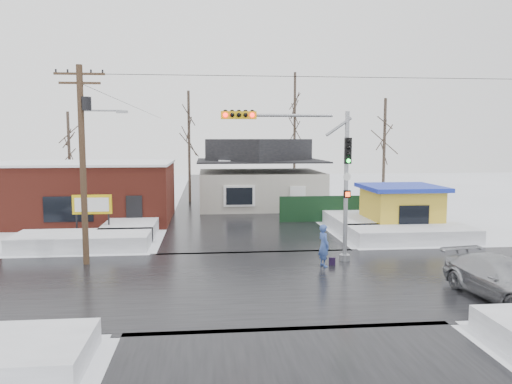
{
  "coord_description": "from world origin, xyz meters",
  "views": [
    {
      "loc": [
        -2.46,
        -19.56,
        5.77
      ],
      "look_at": [
        0.08,
        5.96,
        3.0
      ],
      "focal_mm": 35.0,
      "sensor_mm": 36.0,
      "label": 1
    }
  ],
  "objects": [
    {
      "name": "tree_far_left",
      "position": [
        -4.0,
        26.0,
        7.95
      ],
      "size": [
        3.0,
        3.0,
        10.0
      ],
      "color": "#332821",
      "rests_on": "ground"
    },
    {
      "name": "shopping_bag",
      "position": [
        3.18,
        2.18,
        0.17
      ],
      "size": [
        0.28,
        0.13,
        0.35
      ],
      "primitive_type": "cube",
      "rotation": [
        0.0,
        0.0,
        -0.04
      ],
      "color": "black",
      "rests_on": "ground"
    },
    {
      "name": "marquee_sign",
      "position": [
        -9.0,
        9.49,
        1.92
      ],
      "size": [
        2.2,
        0.21,
        2.55
      ],
      "color": "black",
      "rests_on": "ground"
    },
    {
      "name": "house",
      "position": [
        2.0,
        22.0,
        2.62
      ],
      "size": [
        10.4,
        8.4,
        5.76
      ],
      "color": "#B8B3A6",
      "rests_on": "ground"
    },
    {
      "name": "snowbank_nside_e",
      "position": [
        7.0,
        12.0,
        0.4
      ],
      "size": [
        3.0,
        8.0,
        0.8
      ],
      "primitive_type": "cube",
      "color": "white",
      "rests_on": "ground"
    },
    {
      "name": "road_ew",
      "position": [
        0.0,
        0.0,
        0.01
      ],
      "size": [
        120.0,
        10.0,
        0.02
      ],
      "primitive_type": "cube",
      "color": "black",
      "rests_on": "ground"
    },
    {
      "name": "road_ns",
      "position": [
        0.0,
        0.0,
        0.01
      ],
      "size": [
        10.0,
        120.0,
        0.02
      ],
      "primitive_type": "cube",
      "color": "black",
      "rests_on": "ground"
    },
    {
      "name": "kiosk",
      "position": [
        9.5,
        9.99,
        1.46
      ],
      "size": [
        4.6,
        4.6,
        2.88
      ],
      "color": "gold",
      "rests_on": "ground"
    },
    {
      "name": "brick_building",
      "position": [
        -11.0,
        15.99,
        2.08
      ],
      "size": [
        12.2,
        8.2,
        4.12
      ],
      "color": "maroon",
      "rests_on": "ground"
    },
    {
      "name": "pedestrian",
      "position": [
        2.75,
        2.04,
        0.96
      ],
      "size": [
        0.62,
        0.79,
        1.91
      ],
      "primitive_type": "imported",
      "rotation": [
        0.0,
        0.0,
        1.84
      ],
      "color": "#3A56A3",
      "rests_on": "ground"
    },
    {
      "name": "utility_pole",
      "position": [
        -7.93,
        3.5,
        5.11
      ],
      "size": [
        3.15,
        0.44,
        9.0
      ],
      "color": "#382619",
      "rests_on": "ground"
    },
    {
      "name": "snowbank_ne",
      "position": [
        9.0,
        7.0,
        0.4
      ],
      "size": [
        7.0,
        3.0,
        0.8
      ],
      "primitive_type": "cube",
      "color": "white",
      "rests_on": "ground"
    },
    {
      "name": "traffic_signal",
      "position": [
        2.43,
        2.97,
        4.54
      ],
      "size": [
        6.05,
        0.68,
        7.0
      ],
      "color": "gray",
      "rests_on": "ground"
    },
    {
      "name": "car",
      "position": [
        8.07,
        -3.11,
        0.73
      ],
      "size": [
        2.78,
        5.29,
        1.46
      ],
      "primitive_type": "imported",
      "rotation": [
        0.0,
        0.0,
        0.15
      ],
      "color": "#A4A6AB",
      "rests_on": "ground"
    },
    {
      "name": "snowbank_nside_w",
      "position": [
        -7.0,
        12.0,
        0.4
      ],
      "size": [
        3.0,
        8.0,
        0.8
      ],
      "primitive_type": "cube",
      "color": "white",
      "rests_on": "ground"
    },
    {
      "name": "tree_far_mid",
      "position": [
        6.0,
        28.0,
        9.54
      ],
      "size": [
        3.0,
        3.0,
        12.0
      ],
      "color": "#332821",
      "rests_on": "ground"
    },
    {
      "name": "ground",
      "position": [
        0.0,
        0.0,
        0.0
      ],
      "size": [
        120.0,
        120.0,
        0.0
      ],
      "primitive_type": "plane",
      "color": "white",
      "rests_on": "ground"
    },
    {
      "name": "tree_far_right",
      "position": [
        12.0,
        20.0,
        7.16
      ],
      "size": [
        3.0,
        3.0,
        9.0
      ],
      "color": "#332821",
      "rests_on": "ground"
    },
    {
      "name": "tree_far_west",
      "position": [
        -14.0,
        24.0,
        6.36
      ],
      "size": [
        3.0,
        3.0,
        8.0
      ],
      "color": "#332821",
      "rests_on": "ground"
    },
    {
      "name": "snowbank_nw",
      "position": [
        -9.0,
        7.0,
        0.4
      ],
      "size": [
        7.0,
        3.0,
        0.8
      ],
      "primitive_type": "cube",
      "color": "white",
      "rests_on": "ground"
    },
    {
      "name": "fence",
      "position": [
        6.5,
        14.0,
        0.9
      ],
      "size": [
        8.0,
        0.12,
        1.8
      ],
      "primitive_type": "cube",
      "color": "black",
      "rests_on": "ground"
    }
  ]
}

